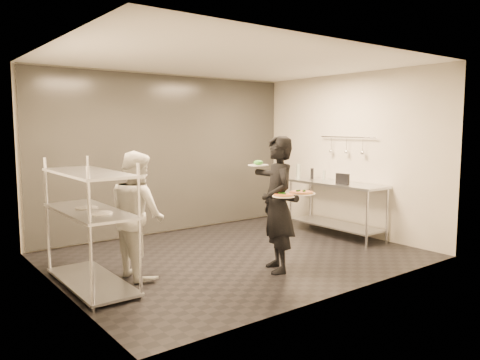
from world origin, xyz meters
TOP-DOWN VIEW (x-y plane):
  - room_shell at (0.00, 1.18)m, footprint 5.00×4.00m
  - pass_rack at (-2.15, -0.00)m, footprint 0.60×1.60m
  - prep_counter at (2.18, 0.00)m, footprint 0.60×1.80m
  - utensil_rail at (2.43, -0.00)m, footprint 0.07×1.20m
  - waiter at (-0.00, -0.91)m, footprint 0.64×0.76m
  - chef at (-1.55, -0.01)m, footprint 0.62×0.78m
  - pizza_plate_near at (-0.12, -1.15)m, footprint 0.29×0.29m
  - pizza_plate_far at (0.17, -1.16)m, footprint 0.35×0.35m
  - salad_plate at (-0.06, -0.58)m, footprint 0.27×0.27m
  - pos_monitor at (2.06, -0.23)m, footprint 0.06×0.26m
  - bottle_green at (2.04, 0.80)m, footprint 0.08×0.08m
  - bottle_clear at (2.31, 0.41)m, footprint 0.05×0.05m
  - bottle_dark at (2.27, 0.67)m, footprint 0.06×0.06m

SIDE VIEW (x-z plane):
  - prep_counter at x=2.18m, z-range 0.17..1.09m
  - pass_rack at x=-2.15m, z-range 0.02..1.52m
  - chef at x=-1.55m, z-range 0.00..1.59m
  - waiter at x=0.00m, z-range 0.00..1.76m
  - bottle_clear at x=2.31m, z-range 0.92..1.09m
  - pos_monitor at x=2.06m, z-range 0.92..1.10m
  - bottle_dark at x=2.27m, z-range 0.92..1.12m
  - pizza_plate_near at x=-0.12m, z-range 1.01..1.06m
  - pizza_plate_far at x=0.17m, z-range 1.02..1.08m
  - bottle_green at x=2.04m, z-range 0.92..1.20m
  - salad_plate at x=-0.06m, z-range 1.35..1.43m
  - room_shell at x=0.00m, z-range 0.00..2.80m
  - utensil_rail at x=2.43m, z-range 1.39..1.70m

